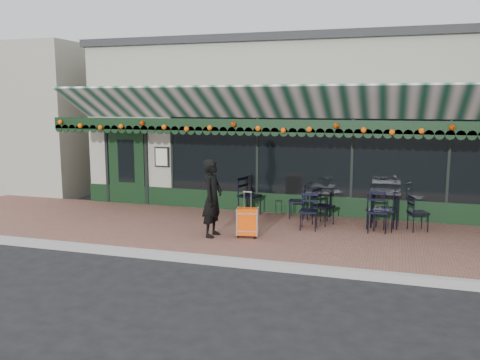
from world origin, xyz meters
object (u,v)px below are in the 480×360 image
(cafe_table_b, at_px, (319,193))
(chair_a_right, at_px, (418,213))
(chair_a_left, at_px, (384,210))
(chair_a_front, at_px, (377,212))
(cafe_table_a, at_px, (385,194))
(chair_b_left, at_px, (297,201))
(suitcase, at_px, (247,222))
(chair_b_right, at_px, (323,207))
(chair_solo, at_px, (249,196))
(chair_b_front, at_px, (309,212))
(woman, at_px, (212,198))

(cafe_table_b, height_order, chair_a_right, chair_a_right)
(chair_a_left, relative_size, chair_a_front, 1.04)
(cafe_table_a, height_order, chair_a_front, chair_a_front)
(chair_a_left, distance_m, chair_b_left, 2.18)
(suitcase, bearing_deg, cafe_table_b, 51.96)
(cafe_table_a, relative_size, chair_b_right, 0.97)
(chair_a_front, bearing_deg, chair_b_right, 158.38)
(chair_a_right, bearing_deg, chair_solo, 63.29)
(chair_b_right, xyz_separation_m, chair_solo, (-1.92, 0.46, 0.06))
(chair_a_right, distance_m, chair_a_front, 0.95)
(chair_a_left, bearing_deg, chair_b_front, -70.74)
(chair_b_right, height_order, chair_b_front, chair_b_right)
(chair_a_right, xyz_separation_m, chair_b_left, (-2.80, 0.48, 0.01))
(cafe_table_b, relative_size, chair_a_left, 0.76)
(suitcase, relative_size, chair_a_left, 1.05)
(suitcase, height_order, chair_a_front, suitcase)
(cafe_table_b, distance_m, chair_a_right, 2.35)
(chair_b_left, bearing_deg, woman, -36.97)
(cafe_table_b, height_order, chair_a_left, chair_a_left)
(chair_b_front, height_order, chair_solo, chair_solo)
(cafe_table_a, distance_m, chair_b_right, 1.44)
(chair_solo, bearing_deg, chair_a_front, -86.73)
(chair_b_right, distance_m, chair_solo, 1.97)
(woman, xyz_separation_m, chair_a_left, (3.48, 1.60, -0.36))
(chair_b_right, bearing_deg, chair_solo, 101.02)
(cafe_table_b, height_order, chair_solo, chair_solo)
(chair_solo, bearing_deg, chair_a_right, -78.60)
(cafe_table_b, xyz_separation_m, chair_solo, (-1.73, -0.13, -0.15))
(chair_a_right, bearing_deg, cafe_table_b, 55.67)
(woman, xyz_separation_m, suitcase, (0.74, 0.12, -0.50))
(chair_solo, bearing_deg, chair_b_front, -103.69)
(woman, relative_size, chair_b_front, 2.02)
(chair_b_left, bearing_deg, chair_solo, -91.94)
(cafe_table_a, relative_size, chair_a_right, 1.03)
(woman, bearing_deg, cafe_table_a, -56.89)
(suitcase, bearing_deg, chair_b_left, 63.13)
(woman, relative_size, chair_solo, 1.69)
(chair_a_left, bearing_deg, chair_b_right, -90.49)
(cafe_table_a, distance_m, chair_b_front, 1.84)
(woman, distance_m, chair_a_front, 3.62)
(chair_b_left, bearing_deg, chair_a_front, 61.04)
(cafe_table_a, distance_m, chair_b_left, 2.12)
(woman, height_order, chair_a_front, woman)
(woman, bearing_deg, chair_a_left, -62.07)
(woman, bearing_deg, chair_b_front, -54.54)
(cafe_table_a, height_order, cafe_table_b, cafe_table_a)
(chair_a_left, relative_size, chair_solo, 0.96)
(chair_a_right, height_order, chair_b_right, chair_b_right)
(chair_b_left, bearing_deg, cafe_table_a, 78.08)
(chair_a_front, distance_m, chair_b_front, 1.48)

